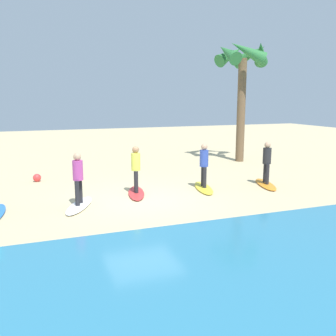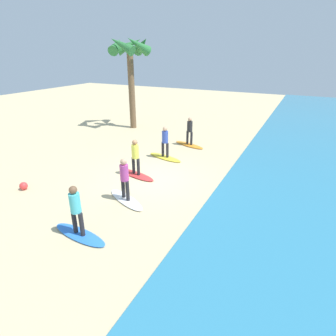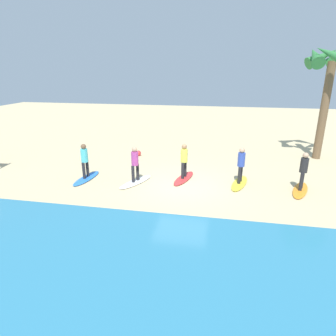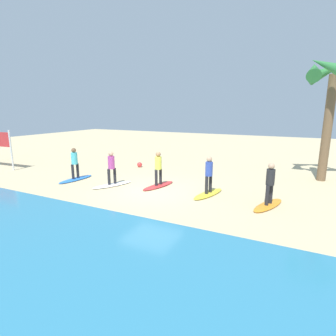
{
  "view_description": "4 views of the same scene",
  "coord_description": "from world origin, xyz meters",
  "px_view_note": "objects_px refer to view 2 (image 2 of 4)",
  "views": [
    {
      "loc": [
        3.53,
        11.9,
        3.4
      ],
      "look_at": [
        -0.49,
        1.19,
        1.26
      ],
      "focal_mm": 40.11,
      "sensor_mm": 36.0,
      "label": 1
    },
    {
      "loc": [
        9.67,
        5.79,
        5.32
      ],
      "look_at": [
        0.17,
        1.0,
        0.77
      ],
      "focal_mm": 29.45,
      "sensor_mm": 36.0,
      "label": 2
    },
    {
      "loc": [
        -1.7,
        12.19,
        5.0
      ],
      "look_at": [
        0.42,
        1.14,
        1.16
      ],
      "focal_mm": 31.0,
      "sensor_mm": 36.0,
      "label": 3
    },
    {
      "loc": [
        -6.02,
        10.32,
        3.71
      ],
      "look_at": [
        -0.66,
        -0.43,
        1.06
      ],
      "focal_mm": 28.38,
      "sensor_mm": 36.0,
      "label": 4
    }
  ],
  "objects_px": {
    "surfboard_orange": "(189,145)",
    "surfboard_red": "(136,175)",
    "beach_ball": "(24,186)",
    "surfboard_white": "(126,200)",
    "surfboard_blue": "(80,235)",
    "surfer_yellow": "(165,140)",
    "palm_tree": "(130,54)",
    "surfer_blue": "(76,207)",
    "surfer_orange": "(190,129)",
    "surfboard_yellow": "(165,157)",
    "surfer_white": "(124,176)",
    "surfer_red": "(135,155)"
  },
  "relations": [
    {
      "from": "surfboard_yellow",
      "to": "palm_tree",
      "type": "xyz_separation_m",
      "value": [
        -4.63,
        -5.07,
        5.06
      ]
    },
    {
      "from": "palm_tree",
      "to": "beach_ball",
      "type": "relative_size",
      "value": 19.66
    },
    {
      "from": "surfboard_yellow",
      "to": "surfboard_white",
      "type": "xyz_separation_m",
      "value": [
        4.73,
        0.75,
        0.0
      ]
    },
    {
      "from": "surfer_blue",
      "to": "surfer_orange",
      "type": "bearing_deg",
      "value": -177.69
    },
    {
      "from": "surfboard_white",
      "to": "palm_tree",
      "type": "height_order",
      "value": "palm_tree"
    },
    {
      "from": "surfer_orange",
      "to": "beach_ball",
      "type": "height_order",
      "value": "surfer_orange"
    },
    {
      "from": "surfboard_orange",
      "to": "palm_tree",
      "type": "relative_size",
      "value": 0.33
    },
    {
      "from": "surfer_orange",
      "to": "surfboard_white",
      "type": "xyz_separation_m",
      "value": [
        7.28,
        0.42,
        -0.99
      ]
    },
    {
      "from": "surfboard_white",
      "to": "surfboard_blue",
      "type": "relative_size",
      "value": 1.0
    },
    {
      "from": "surfer_white",
      "to": "surfer_yellow",
      "type": "bearing_deg",
      "value": -171.0
    },
    {
      "from": "surfboard_red",
      "to": "surfer_red",
      "type": "relative_size",
      "value": 1.28
    },
    {
      "from": "surfer_orange",
      "to": "surfer_blue",
      "type": "relative_size",
      "value": 1.0
    },
    {
      "from": "surfboard_white",
      "to": "surfer_blue",
      "type": "xyz_separation_m",
      "value": [
        2.47,
        -0.03,
        0.99
      ]
    },
    {
      "from": "surfboard_yellow",
      "to": "surfboard_red",
      "type": "height_order",
      "value": "same"
    },
    {
      "from": "surfboard_white",
      "to": "beach_ball",
      "type": "distance_m",
      "value": 4.47
    },
    {
      "from": "surfer_yellow",
      "to": "surfboard_blue",
      "type": "bearing_deg",
      "value": 5.74
    },
    {
      "from": "surfboard_yellow",
      "to": "surfboard_blue",
      "type": "relative_size",
      "value": 1.0
    },
    {
      "from": "surfer_orange",
      "to": "palm_tree",
      "type": "distance_m",
      "value": 7.07
    },
    {
      "from": "surfboard_white",
      "to": "surfboard_blue",
      "type": "bearing_deg",
      "value": -66.45
    },
    {
      "from": "surfboard_blue",
      "to": "surfboard_orange",
      "type": "bearing_deg",
      "value": 97.79
    },
    {
      "from": "surfer_yellow",
      "to": "surfboard_blue",
      "type": "relative_size",
      "value": 0.78
    },
    {
      "from": "surfer_white",
      "to": "palm_tree",
      "type": "relative_size",
      "value": 0.26
    },
    {
      "from": "surfer_yellow",
      "to": "surfboard_red",
      "type": "distance_m",
      "value": 2.79
    },
    {
      "from": "palm_tree",
      "to": "surfer_blue",
      "type": "bearing_deg",
      "value": 26.09
    },
    {
      "from": "palm_tree",
      "to": "beach_ball",
      "type": "xyz_separation_m",
      "value": [
        10.5,
        1.5,
        -4.94
      ]
    },
    {
      "from": "surfer_orange",
      "to": "surfer_blue",
      "type": "xyz_separation_m",
      "value": [
        9.75,
        0.39,
        0.0
      ]
    },
    {
      "from": "surfboard_orange",
      "to": "beach_ball",
      "type": "xyz_separation_m",
      "value": [
        8.42,
        -3.9,
        0.12
      ]
    },
    {
      "from": "surfboard_yellow",
      "to": "surfboard_red",
      "type": "bearing_deg",
      "value": -79.19
    },
    {
      "from": "surfboard_red",
      "to": "surfboard_white",
      "type": "distance_m",
      "value": 2.31
    },
    {
      "from": "surfboard_white",
      "to": "surfer_blue",
      "type": "distance_m",
      "value": 2.66
    },
    {
      "from": "palm_tree",
      "to": "beach_ball",
      "type": "bearing_deg",
      "value": 8.12
    },
    {
      "from": "surfboard_red",
      "to": "surfer_white",
      "type": "xyz_separation_m",
      "value": [
        2.13,
        0.9,
        0.99
      ]
    },
    {
      "from": "surfer_blue",
      "to": "surfboard_blue",
      "type": "bearing_deg",
      "value": 90.0
    },
    {
      "from": "surfer_red",
      "to": "palm_tree",
      "type": "bearing_deg",
      "value": -145.8
    },
    {
      "from": "surfer_red",
      "to": "surfer_white",
      "type": "xyz_separation_m",
      "value": [
        2.13,
        0.9,
        0.0
      ]
    },
    {
      "from": "surfboard_orange",
      "to": "surfboard_red",
      "type": "relative_size",
      "value": 1.0
    },
    {
      "from": "surfer_orange",
      "to": "surfboard_blue",
      "type": "relative_size",
      "value": 0.78
    },
    {
      "from": "surfboard_yellow",
      "to": "surfer_white",
      "type": "bearing_deg",
      "value": -66.83
    },
    {
      "from": "surfboard_red",
      "to": "surfer_red",
      "type": "height_order",
      "value": "surfer_red"
    },
    {
      "from": "surfboard_red",
      "to": "surfer_blue",
      "type": "xyz_separation_m",
      "value": [
        4.59,
        0.87,
        0.99
      ]
    },
    {
      "from": "surfboard_red",
      "to": "beach_ball",
      "type": "relative_size",
      "value": 6.48
    },
    {
      "from": "surfboard_blue",
      "to": "palm_tree",
      "type": "relative_size",
      "value": 0.33
    },
    {
      "from": "surfboard_red",
      "to": "beach_ball",
      "type": "bearing_deg",
      "value": -122.85
    },
    {
      "from": "surfboard_blue",
      "to": "surfer_blue",
      "type": "xyz_separation_m",
      "value": [
        0.0,
        -0.0,
        0.99
      ]
    },
    {
      "from": "surfer_orange",
      "to": "surfboard_red",
      "type": "distance_m",
      "value": 5.27
    },
    {
      "from": "surfboard_yellow",
      "to": "palm_tree",
      "type": "bearing_deg",
      "value": 151.74
    },
    {
      "from": "surfboard_red",
      "to": "surfboard_blue",
      "type": "distance_m",
      "value": 4.68
    },
    {
      "from": "surfboard_red",
      "to": "surfer_blue",
      "type": "distance_m",
      "value": 4.78
    },
    {
      "from": "surfboard_orange",
      "to": "surfboard_blue",
      "type": "xyz_separation_m",
      "value": [
        9.75,
        0.39,
        0.0
      ]
    },
    {
      "from": "surfer_orange",
      "to": "surfer_blue",
      "type": "bearing_deg",
      "value": 2.31
    }
  ]
}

